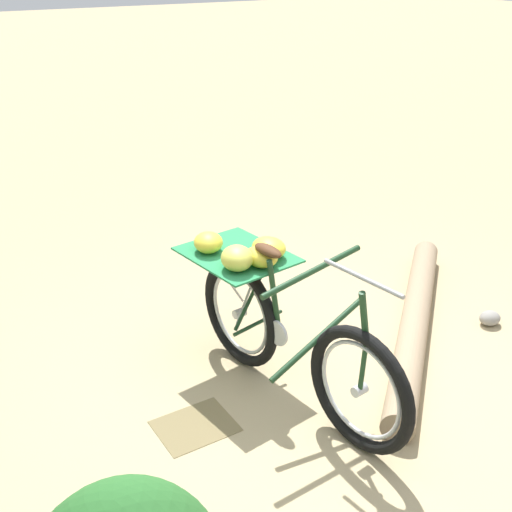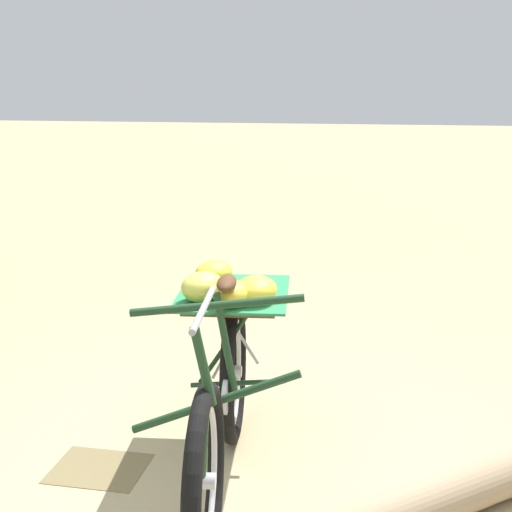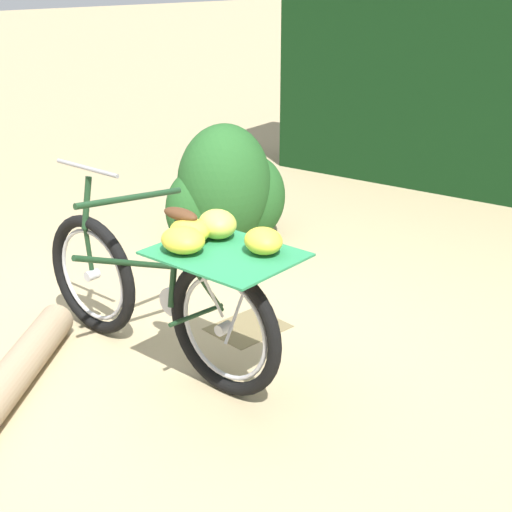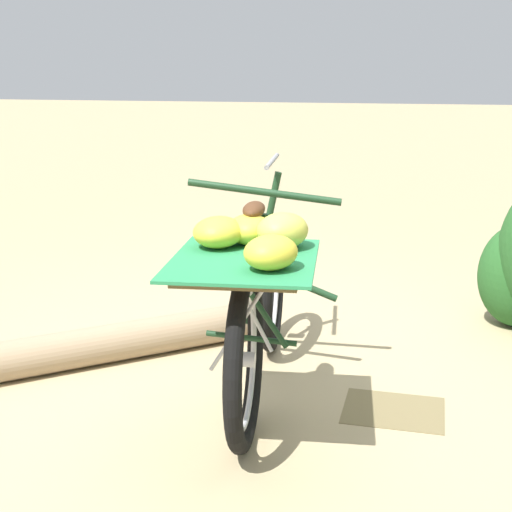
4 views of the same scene
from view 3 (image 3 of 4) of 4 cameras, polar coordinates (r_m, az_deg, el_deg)
ground_plane at (r=4.39m, az=-7.34°, el=-6.62°), size 60.00×60.00×0.00m
foliage_hedge at (r=7.35m, az=18.45°, el=15.57°), size 1.75×4.32×2.81m
bicycle at (r=3.93m, az=-6.89°, el=-2.14°), size 0.75×1.80×1.03m
shrub_cluster at (r=5.74m, az=-2.34°, el=5.04°), size 1.00×0.68×0.95m
leaf_litter_patch at (r=4.51m, az=-0.63°, el=-5.56°), size 0.44×0.36×0.01m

